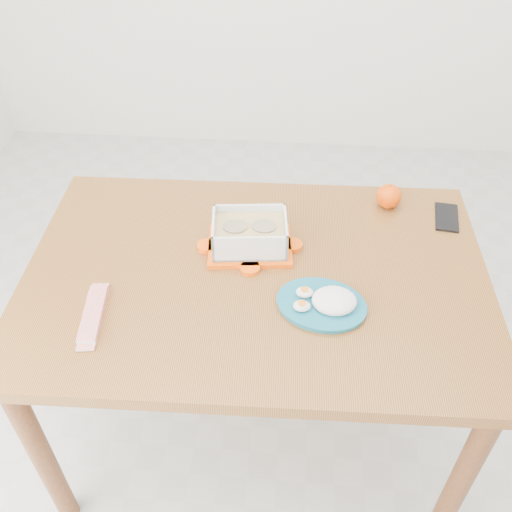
# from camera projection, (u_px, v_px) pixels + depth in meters

# --- Properties ---
(ground) EXTENTS (3.50, 3.50, 0.00)m
(ground) POSITION_uv_depth(u_px,v_px,m) (281.00, 383.00, 2.18)
(ground) COLOR #B7B7B2
(ground) RESTS_ON ground
(dining_table) EXTENTS (1.29, 0.87, 0.75)m
(dining_table) POSITION_uv_depth(u_px,v_px,m) (256.00, 295.00, 1.62)
(dining_table) COLOR brown
(dining_table) RESTS_ON ground
(food_container) EXTENTS (0.25, 0.20, 0.10)m
(food_container) POSITION_uv_depth(u_px,v_px,m) (250.00, 235.00, 1.60)
(food_container) COLOR #FF5507
(food_container) RESTS_ON dining_table
(orange_fruit) EXTENTS (0.08, 0.08, 0.08)m
(orange_fruit) POSITION_uv_depth(u_px,v_px,m) (389.00, 196.00, 1.75)
(orange_fruit) COLOR #FF6205
(orange_fruit) RESTS_ON dining_table
(rice_plate) EXTENTS (0.27, 0.27, 0.06)m
(rice_plate) POSITION_uv_depth(u_px,v_px,m) (326.00, 302.00, 1.45)
(rice_plate) COLOR #16637C
(rice_plate) RESTS_ON dining_table
(candy_bar) EXTENTS (0.07, 0.19, 0.02)m
(candy_bar) POSITION_uv_depth(u_px,v_px,m) (93.00, 314.00, 1.43)
(candy_bar) COLOR red
(candy_bar) RESTS_ON dining_table
(smartphone) EXTENTS (0.08, 0.14, 0.01)m
(smartphone) POSITION_uv_depth(u_px,v_px,m) (447.00, 217.00, 1.73)
(smartphone) COLOR black
(smartphone) RESTS_ON dining_table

